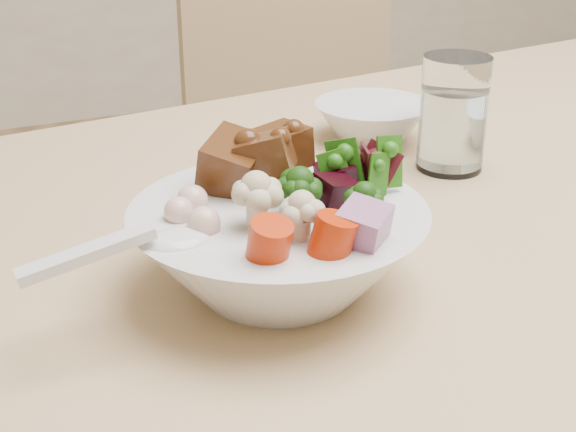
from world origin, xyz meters
The scene contains 5 objects.
chair_far centered at (-0.29, 0.79, 0.54)m, with size 0.46×0.46×0.96m.
food_bowl centered at (-0.72, -0.03, 0.83)m, with size 0.23×0.23×0.13m.
soup_spoon centered at (-0.82, -0.05, 0.86)m, with size 0.14×0.04×0.03m.
water_glass centered at (-0.44, 0.14, 0.85)m, with size 0.07×0.07×0.12m.
side_bowl centered at (-0.47, 0.25, 0.82)m, with size 0.14×0.14×0.05m, color silver, non-canonical shape.
Camera 1 is at (-0.94, -0.54, 1.11)m, focal length 50.00 mm.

